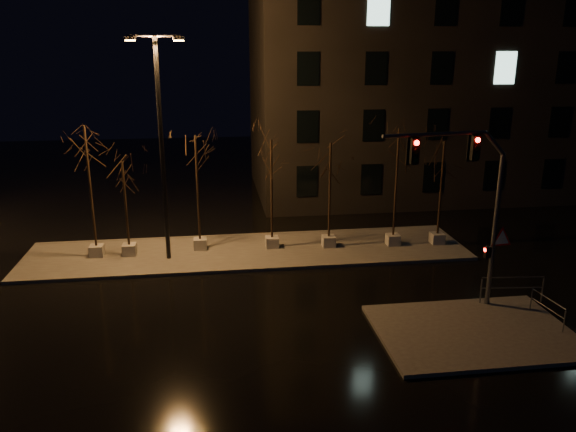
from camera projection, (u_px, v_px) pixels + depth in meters
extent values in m
plane|color=black|center=(259.00, 304.00, 22.69)|extent=(90.00, 90.00, 0.00)
cube|color=#4B4843|center=(249.00, 251.00, 28.36)|extent=(22.00, 5.00, 0.15)
cube|color=#4B4843|center=(474.00, 332.00, 20.32)|extent=(7.00, 5.00, 0.15)
cube|color=black|center=(433.00, 84.00, 39.44)|extent=(25.00, 12.00, 15.00)
cube|color=#A29F97|center=(97.00, 251.00, 27.45)|extent=(0.65, 0.65, 0.55)
cylinder|color=black|center=(90.00, 187.00, 26.53)|extent=(0.11, 0.11, 5.85)
cube|color=#A29F97|center=(130.00, 250.00, 27.60)|extent=(0.65, 0.65, 0.55)
cylinder|color=black|center=(126.00, 204.00, 26.93)|extent=(0.11, 0.11, 4.13)
cube|color=#A29F97|center=(200.00, 244.00, 28.43)|extent=(0.65, 0.65, 0.55)
cylinder|color=black|center=(198.00, 188.00, 27.60)|extent=(0.11, 0.11, 5.23)
cube|color=#A29F97|center=(272.00, 242.00, 28.66)|extent=(0.65, 0.65, 0.55)
cylinder|color=black|center=(272.00, 190.00, 27.87)|extent=(0.11, 0.11, 4.98)
cube|color=#A29F97|center=(329.00, 241.00, 28.81)|extent=(0.65, 0.65, 0.55)
cylinder|color=black|center=(330.00, 191.00, 28.04)|extent=(0.11, 0.11, 4.80)
cube|color=#A29F97|center=(393.00, 240.00, 29.03)|extent=(0.65, 0.65, 0.55)
cylinder|color=black|center=(396.00, 183.00, 28.17)|extent=(0.11, 0.11, 5.47)
cube|color=#A29F97|center=(437.00, 238.00, 29.26)|extent=(0.65, 0.65, 0.55)
cylinder|color=black|center=(441.00, 188.00, 28.49)|extent=(0.11, 0.11, 4.81)
cylinder|color=#55585D|center=(495.00, 232.00, 21.53)|extent=(0.18, 0.18, 6.03)
cylinder|color=#55585D|center=(435.00, 134.00, 19.71)|extent=(4.01, 0.64, 0.14)
cube|color=black|center=(475.00, 148.00, 20.28)|extent=(0.33, 0.26, 0.91)
cube|color=black|center=(414.00, 151.00, 19.68)|extent=(0.33, 0.26, 0.91)
cube|color=black|center=(487.00, 252.00, 21.70)|extent=(0.24, 0.21, 0.45)
cone|color=red|center=(501.00, 239.00, 21.64)|extent=(1.04, 0.16, 1.05)
sphere|color=#FF0C07|center=(505.00, 138.00, 20.49)|extent=(0.18, 0.18, 0.18)
cylinder|color=black|center=(162.00, 153.00, 25.79)|extent=(0.21, 0.21, 10.30)
cylinder|color=black|center=(154.00, 36.00, 24.31)|extent=(2.26, 0.42, 0.10)
cube|color=#FBA532|center=(130.00, 39.00, 24.08)|extent=(0.55, 0.36, 0.21)
cube|color=#FBA532|center=(179.00, 40.00, 24.62)|extent=(0.55, 0.36, 0.21)
cylinder|color=#55585D|center=(481.00, 291.00, 22.34)|extent=(0.06, 0.06, 1.02)
cylinder|color=#55585D|center=(542.00, 290.00, 22.42)|extent=(0.06, 0.06, 1.02)
cylinder|color=#55585D|center=(513.00, 277.00, 22.22)|extent=(2.48, 0.30, 0.05)
cylinder|color=#55585D|center=(512.00, 288.00, 22.35)|extent=(2.48, 0.30, 0.05)
cylinder|color=#55585D|center=(564.00, 322.00, 20.03)|extent=(0.05, 0.05, 0.84)
cylinder|color=#55585D|center=(531.00, 300.00, 21.76)|extent=(0.05, 0.05, 0.84)
cylinder|color=#55585D|center=(549.00, 299.00, 20.76)|extent=(0.21, 1.85, 0.04)
cylinder|color=#55585D|center=(547.00, 308.00, 20.87)|extent=(0.21, 1.85, 0.04)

